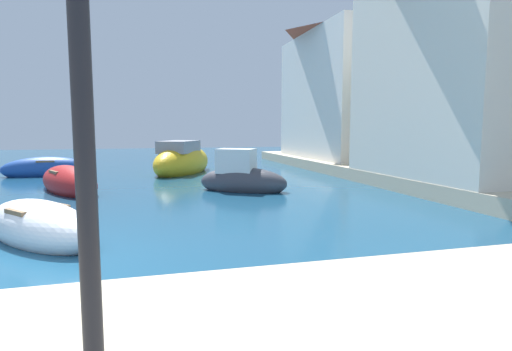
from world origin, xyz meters
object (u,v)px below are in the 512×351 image
at_px(moored_boat_6, 47,169).
at_px(quayside_tree, 426,99).
at_px(moored_boat_0, 242,179).
at_px(moored_boat_5, 69,182).
at_px(moored_boat_2, 39,227).
at_px(waterfront_building_main, 480,51).
at_px(waterfront_building_annex, 349,88).
at_px(moored_boat_3, 182,161).

relative_size(moored_boat_6, quayside_tree, 0.83).
xyz_separation_m(moored_boat_0, moored_boat_5, (-5.69, 1.33, -0.10)).
xyz_separation_m(moored_boat_0, moored_boat_2, (-5.17, -5.33, -0.13)).
distance_m(waterfront_building_main, quayside_tree, 3.86).
height_order(moored_boat_2, waterfront_building_annex, waterfront_building_annex).
relative_size(moored_boat_2, waterfront_building_main, 0.38).
bearing_deg(quayside_tree, waterfront_building_annex, 96.39).
distance_m(moored_boat_0, quayside_tree, 9.27).
bearing_deg(waterfront_building_annex, waterfront_building_main, -90.00).
bearing_deg(moored_boat_6, moored_boat_3, 170.94).
xyz_separation_m(moored_boat_5, quayside_tree, (14.28, 0.49, 3.09)).
height_order(moored_boat_0, moored_boat_3, moored_boat_3).
bearing_deg(moored_boat_3, moored_boat_5, 167.11).
distance_m(moored_boat_5, waterfront_building_annex, 15.56).
xyz_separation_m(moored_boat_5, waterfront_building_main, (13.63, -3.06, 4.44)).
height_order(moored_boat_5, quayside_tree, quayside_tree).
bearing_deg(waterfront_building_annex, moored_boat_6, -176.91).
bearing_deg(moored_boat_3, moored_boat_6, 113.85).
xyz_separation_m(moored_boat_5, moored_boat_6, (-1.79, 5.47, -0.01)).
xyz_separation_m(moored_boat_3, waterfront_building_main, (9.36, -8.25, 4.21)).
height_order(waterfront_building_main, quayside_tree, waterfront_building_main).
distance_m(moored_boat_0, moored_boat_5, 5.85).
height_order(moored_boat_2, moored_boat_6, moored_boat_6).
bearing_deg(moored_boat_0, moored_boat_2, -101.17).
bearing_deg(moored_boat_2, moored_boat_5, 145.16).
xyz_separation_m(moored_boat_0, waterfront_building_main, (7.93, -1.73, 4.34)).
xyz_separation_m(moored_boat_2, waterfront_building_annex, (13.10, 12.96, 4.11)).
bearing_deg(moored_boat_5, waterfront_building_annex, -90.24).
height_order(moored_boat_3, moored_boat_5, moored_boat_3).
relative_size(moored_boat_3, quayside_tree, 1.20).
xyz_separation_m(moored_boat_3, waterfront_building_annex, (9.36, 1.12, 3.85)).
relative_size(moored_boat_5, quayside_tree, 0.94).
relative_size(moored_boat_3, waterfront_building_main, 0.66).
relative_size(moored_boat_0, quayside_tree, 0.70).
distance_m(moored_boat_2, quayside_tree, 15.81).
xyz_separation_m(moored_boat_0, quayside_tree, (8.59, 1.82, 2.99)).
height_order(moored_boat_2, quayside_tree, quayside_tree).
height_order(waterfront_building_annex, quayside_tree, waterfront_building_annex).
distance_m(moored_boat_2, moored_boat_5, 6.68).
bearing_deg(quayside_tree, waterfront_building_main, -100.38).
relative_size(moored_boat_2, moored_boat_3, 0.58).
distance_m(waterfront_building_main, waterfront_building_annex, 9.37).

